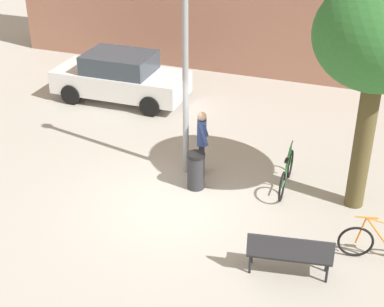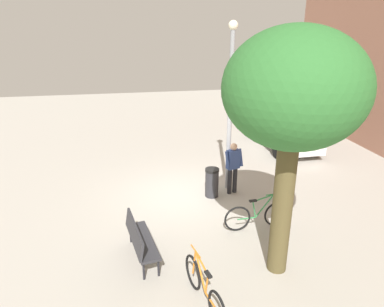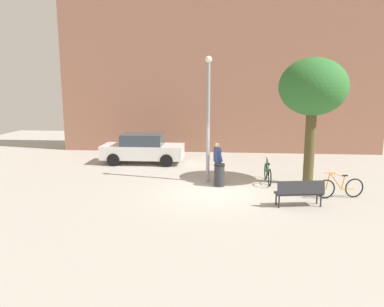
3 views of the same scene
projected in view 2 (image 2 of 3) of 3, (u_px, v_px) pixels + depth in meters
name	position (u px, v px, depth m)	size (l,w,h in m)	color
ground_plane	(185.00, 196.00, 11.00)	(36.00, 36.00, 0.00)	#A8A399
lamppost	(230.00, 100.00, 10.53)	(0.28, 0.28, 5.19)	gray
person_by_lamppost	(233.00, 165.00, 10.85)	(0.41, 0.63, 1.67)	#232328
park_bench	(139.00, 238.00, 7.87)	(1.66, 0.73, 0.92)	#2D2D33
plaza_tree	(294.00, 93.00, 6.38)	(2.68, 2.68, 5.11)	brown
bicycle_green	(258.00, 215.00, 9.12)	(0.11, 1.81, 0.97)	black
bicycle_orange	(204.00, 288.00, 6.60)	(1.78, 0.44, 0.97)	black
parked_car_white	(283.00, 129.00, 15.17)	(4.22, 1.86, 1.55)	silver
trash_bin	(212.00, 182.00, 10.82)	(0.43, 0.43, 0.92)	#2D2D33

